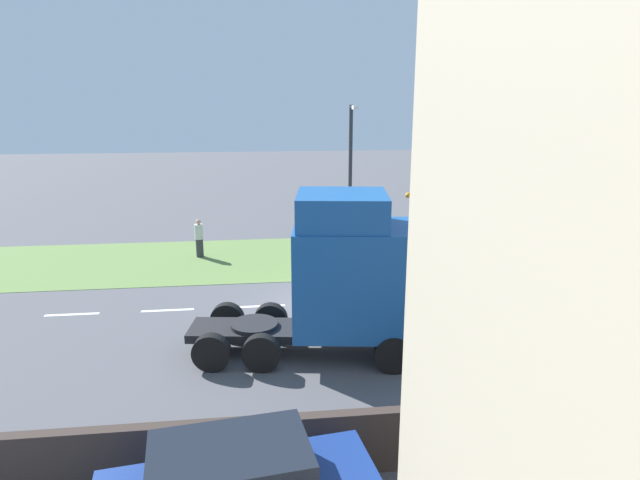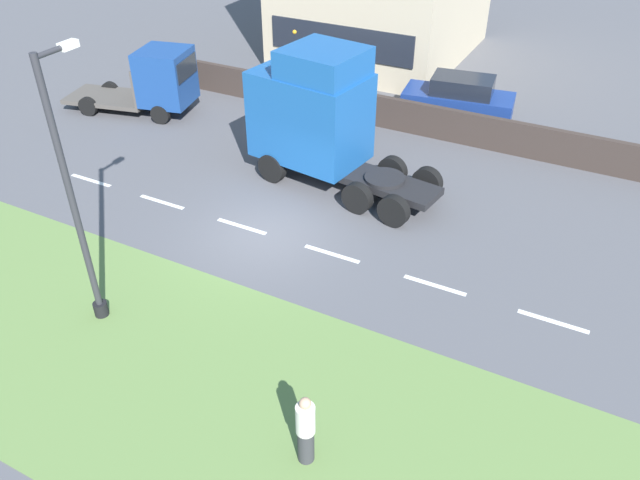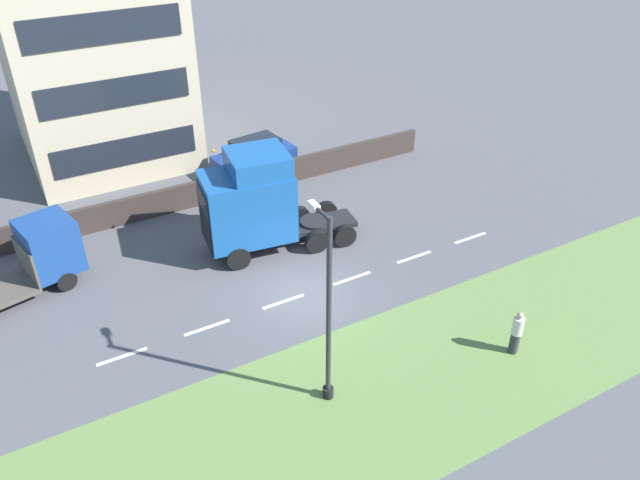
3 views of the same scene
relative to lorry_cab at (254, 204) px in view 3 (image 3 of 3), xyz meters
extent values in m
plane|color=#515156|center=(-3.94, -0.28, -2.35)|extent=(120.00, 120.00, 0.00)
cube|color=#607F42|center=(-9.94, -0.28, -2.34)|extent=(7.00, 44.00, 0.01)
cube|color=white|center=(-3.94, -8.98, -2.34)|extent=(0.16, 1.80, 0.00)
cube|color=white|center=(-3.94, -5.78, -2.34)|extent=(0.16, 1.80, 0.00)
cube|color=white|center=(-3.94, -2.58, -2.34)|extent=(0.16, 1.80, 0.00)
cube|color=white|center=(-3.94, 0.62, -2.34)|extent=(0.16, 1.80, 0.00)
cube|color=white|center=(-3.94, 3.82, -2.34)|extent=(0.16, 1.80, 0.00)
cube|color=white|center=(-3.94, 7.02, -2.34)|extent=(0.16, 1.80, 0.00)
cube|color=#382D28|center=(5.06, -0.28, -1.69)|extent=(0.25, 24.00, 1.31)
cube|color=#C1B293|center=(13.75, 3.29, 2.77)|extent=(10.30, 8.49, 10.24)
cube|color=#1E232D|center=(8.56, 3.29, -0.30)|extent=(0.08, 7.21, 1.43)
cube|color=#1E232D|center=(8.56, 3.29, 2.77)|extent=(0.08, 7.21, 1.43)
cube|color=#1E232D|center=(8.56, 3.29, 5.84)|extent=(0.08, 7.21, 1.43)
cube|color=black|center=(-0.17, -1.23, -1.68)|extent=(2.28, 6.88, 0.24)
cube|color=#195199|center=(0.04, 0.27, -0.06)|extent=(2.95, 4.02, 3.00)
cube|color=black|center=(0.30, 2.14, -0.72)|extent=(2.08, 0.35, 1.68)
cube|color=black|center=(0.30, 2.14, 0.60)|extent=(2.20, 0.37, 0.96)
cube|color=#195199|center=(-0.04, -0.28, 1.89)|extent=(2.65, 2.72, 0.90)
sphere|color=orange|center=(0.86, 1.28, 2.41)|extent=(0.14, 0.14, 0.14)
cylinder|color=black|center=(-0.38, -2.74, -1.50)|extent=(1.53, 1.53, 0.12)
cylinder|color=black|center=(-0.96, 1.27, -1.83)|extent=(0.46, 1.07, 1.04)
cylinder|color=black|center=(1.27, 0.95, -1.83)|extent=(0.46, 1.07, 1.04)
cylinder|color=black|center=(-1.46, -2.25, -1.83)|extent=(0.46, 1.07, 1.04)
cylinder|color=black|center=(0.78, -2.56, -1.83)|extent=(0.46, 1.07, 1.04)
cylinder|color=black|center=(-1.64, -3.58, -1.83)|extent=(0.46, 1.07, 1.04)
cylinder|color=black|center=(0.59, -3.90, -1.83)|extent=(0.46, 1.07, 1.04)
cube|color=navy|center=(1.97, 8.14, -0.65)|extent=(2.42, 2.38, 2.23)
cube|color=black|center=(2.20, 7.17, -0.21)|extent=(1.74, 0.45, 0.80)
cube|color=#4C4742|center=(1.74, 9.15, -0.99)|extent=(1.99, 0.56, 1.56)
cylinder|color=black|center=(2.88, 8.36, -1.95)|extent=(0.42, 0.83, 0.80)
cylinder|color=black|center=(1.07, 7.93, -1.95)|extent=(0.42, 0.83, 0.80)
cube|color=navy|center=(6.82, -2.97, -1.56)|extent=(2.40, 4.64, 1.03)
cube|color=black|center=(6.84, -3.08, -0.70)|extent=(1.86, 2.62, 0.69)
cylinder|color=black|center=(5.77, -1.66, -2.03)|extent=(0.28, 0.66, 0.64)
cylinder|color=black|center=(7.48, -1.43, -2.03)|extent=(0.28, 0.66, 0.64)
cylinder|color=black|center=(6.16, -4.52, -2.03)|extent=(0.28, 0.66, 0.64)
cylinder|color=black|center=(7.87, -4.29, -2.03)|extent=(0.28, 0.66, 0.64)
cylinder|color=black|center=(-9.13, 1.55, -2.15)|extent=(0.36, 0.36, 0.40)
cylinder|color=#2D2D33|center=(-9.13, 1.55, 1.11)|extent=(0.16, 0.16, 6.92)
cylinder|color=#2D2D33|center=(-8.68, 1.55, 4.48)|extent=(0.90, 0.11, 0.11)
cube|color=silver|center=(-8.23, 1.55, 4.48)|extent=(0.44, 0.20, 0.16)
cylinder|color=#333338|center=(-10.51, -5.28, -1.91)|extent=(0.34, 0.34, 0.87)
cylinder|color=beige|center=(-10.51, -5.28, -1.13)|extent=(0.39, 0.39, 0.69)
sphere|color=tan|center=(-10.51, -5.28, -0.67)|extent=(0.24, 0.24, 0.24)
camera|label=1|loc=(13.99, -2.54, 4.75)|focal=30.00mm
camera|label=2|loc=(-17.36, -9.18, 8.60)|focal=35.00mm
camera|label=3|loc=(-21.60, 8.79, 13.22)|focal=35.00mm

